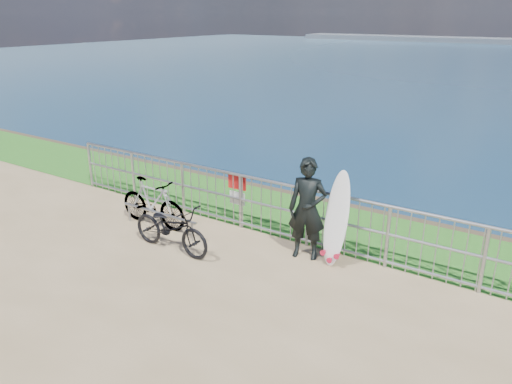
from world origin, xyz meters
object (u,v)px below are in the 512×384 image
Objects in this scene: surfer at (307,209)px; bicycle_near at (171,228)px; bicycle_far at (153,203)px; surfboard at (336,222)px.

surfer reaches higher than bicycle_near.
bicycle_near is 1.25m from bicycle_far.
bicycle_far reaches higher than bicycle_near.
bicycle_near is at bearing -121.71° from bicycle_far.
surfer is 2.46m from bicycle_near.
surfboard is 3.78m from bicycle_far.
surfboard is at bearing -64.99° from bicycle_near.
bicycle_far is (-3.21, -0.49, -0.41)m from surfer.
surfboard reaches higher than bicycle_far.
bicycle_near is at bearing -167.06° from surfer.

